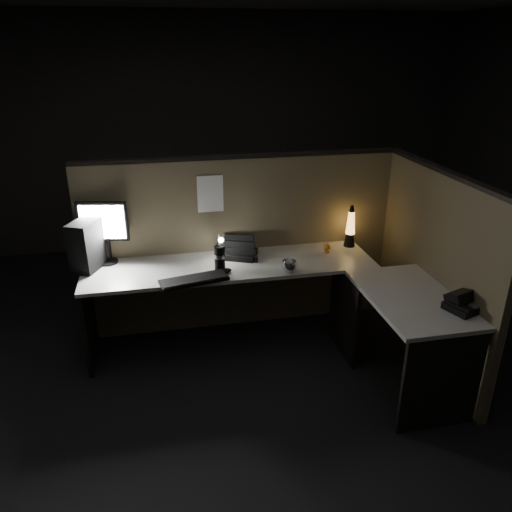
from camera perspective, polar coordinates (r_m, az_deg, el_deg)
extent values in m
plane|color=black|center=(3.86, 0.99, -14.31)|extent=(6.00, 6.00, 0.00)
plane|color=#282623|center=(6.11, -5.28, 13.64)|extent=(6.00, 0.00, 6.00)
cube|color=brown|center=(4.29, -1.67, 1.25)|extent=(2.66, 0.06, 1.50)
cube|color=brown|center=(4.02, 19.58, -1.70)|extent=(0.06, 1.66, 1.50)
cube|color=#A5A39C|center=(3.98, -2.95, -1.12)|extent=(2.30, 0.60, 0.03)
cube|color=#A5A39C|center=(3.64, 17.37, -4.61)|extent=(0.60, 1.00, 0.03)
cube|color=black|center=(4.15, -18.56, -6.98)|extent=(0.03, 0.55, 0.70)
cube|color=black|center=(3.49, 20.40, -13.49)|extent=(0.55, 0.03, 0.70)
cube|color=black|center=(4.10, 10.02, -6.44)|extent=(0.03, 0.55, 0.70)
cube|color=black|center=(4.06, -18.50, 1.38)|extent=(0.30, 0.40, 0.39)
cylinder|color=black|center=(4.16, -16.62, -0.64)|extent=(0.17, 0.17, 0.01)
cube|color=black|center=(4.14, -16.75, 0.73)|extent=(0.05, 0.05, 0.19)
cube|color=black|center=(4.06, -17.14, 3.80)|extent=(0.39, 0.11, 0.32)
cube|color=white|center=(4.04, -17.16, 3.70)|extent=(0.34, 0.07, 0.27)
cube|color=black|center=(3.70, -7.11, -2.75)|extent=(0.53, 0.27, 0.02)
ellipsoid|color=black|center=(3.82, -3.47, -1.66)|extent=(0.09, 0.07, 0.03)
cube|color=white|center=(4.11, -4.21, 0.10)|extent=(0.04, 0.05, 0.03)
cylinder|color=white|center=(4.07, -4.25, 1.39)|extent=(0.01, 0.01, 0.17)
cylinder|color=white|center=(3.99, -4.17, 2.24)|extent=(0.01, 0.11, 0.01)
sphere|color=white|center=(3.93, -4.03, 1.84)|extent=(0.04, 0.04, 0.04)
cube|color=black|center=(4.09, -1.76, 0.20)|extent=(0.31, 0.29, 0.05)
cube|color=black|center=(4.04, -1.68, 0.53)|extent=(0.23, 0.11, 0.09)
cube|color=black|center=(4.13, -1.95, 1.60)|extent=(0.23, 0.11, 0.17)
cone|color=black|center=(4.38, 10.64, 1.85)|extent=(0.10, 0.10, 0.12)
cone|color=#FEA943|center=(4.32, 10.79, 3.76)|extent=(0.08, 0.08, 0.20)
sphere|color=maroon|center=(4.34, 10.73, 2.99)|extent=(0.04, 0.04, 0.04)
sphere|color=maroon|center=(4.32, 10.80, 3.87)|extent=(0.03, 0.03, 0.03)
cone|color=black|center=(4.29, 10.91, 5.33)|extent=(0.05, 0.05, 0.05)
cylinder|color=black|center=(3.84, -4.17, -0.27)|extent=(0.09, 0.09, 0.19)
imported|color=silver|center=(3.83, 3.82, -1.15)|extent=(0.14, 0.14, 0.09)
sphere|color=orange|center=(4.20, 8.12, 1.01)|extent=(0.06, 0.06, 0.06)
cube|color=white|center=(4.06, -5.25, 7.07)|extent=(0.21, 0.00, 0.30)
cube|color=black|center=(3.57, 22.68, -5.34)|extent=(0.27, 0.26, 0.05)
cube|color=black|center=(3.57, 22.49, -4.25)|extent=(0.25, 0.20, 0.10)
cube|color=black|center=(3.48, 22.25, -5.43)|extent=(0.10, 0.17, 0.03)
cube|color=#3F3F42|center=(3.56, 23.64, -5.07)|extent=(0.12, 0.12, 0.00)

